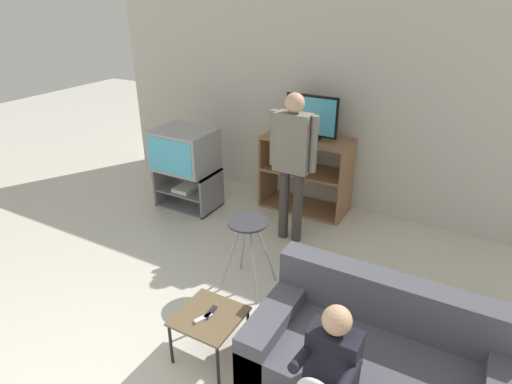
% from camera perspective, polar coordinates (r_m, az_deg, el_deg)
% --- Properties ---
extents(wall_back, '(6.40, 0.06, 2.60)m').
position_cam_1_polar(wall_back, '(5.37, 10.50, 11.26)').
color(wall_back, beige).
rests_on(wall_back, ground_plane).
extents(tv_stand, '(0.77, 0.50, 0.51)m').
position_cam_1_polar(tv_stand, '(5.60, -9.02, 0.57)').
color(tv_stand, slate).
rests_on(tv_stand, ground_plane).
extents(television_main, '(0.73, 0.59, 0.51)m').
position_cam_1_polar(television_main, '(5.44, -9.52, 5.60)').
color(television_main, '#9E9EA3').
rests_on(television_main, tv_stand).
extents(media_shelf, '(1.09, 0.51, 0.95)m').
position_cam_1_polar(media_shelf, '(5.40, 6.60, 2.50)').
color(media_shelf, '#8E6642').
rests_on(media_shelf, ground_plane).
extents(television_flat, '(0.65, 0.20, 0.52)m').
position_cam_1_polar(television_flat, '(5.14, 7.40, 9.72)').
color(television_flat, black).
rests_on(television_flat, media_shelf).
extents(folding_stool, '(0.43, 0.41, 0.71)m').
position_cam_1_polar(folding_stool, '(3.89, -1.10, -5.60)').
color(folding_stool, '#99999E').
rests_on(folding_stool, ground_plane).
extents(snack_table, '(0.47, 0.47, 0.39)m').
position_cam_1_polar(snack_table, '(3.35, -6.25, -16.58)').
color(snack_table, brown).
rests_on(snack_table, ground_plane).
extents(remote_control_black, '(0.05, 0.15, 0.02)m').
position_cam_1_polar(remote_control_black, '(3.33, -6.11, -15.66)').
color(remote_control_black, '#232328').
rests_on(remote_control_black, snack_table).
extents(remote_control_white, '(0.09, 0.15, 0.02)m').
position_cam_1_polar(remote_control_white, '(3.29, -7.04, -16.36)').
color(remote_control_white, silver).
rests_on(remote_control_white, snack_table).
extents(couch, '(1.68, 0.89, 0.80)m').
position_cam_1_polar(couch, '(3.23, 15.76, -21.42)').
color(couch, '#4C4C56').
rests_on(couch, ground_plane).
extents(person_standing_adult, '(0.53, 0.20, 1.66)m').
position_cam_1_polar(person_standing_adult, '(4.50, 4.90, 4.96)').
color(person_standing_adult, '#3D3833').
rests_on(person_standing_adult, ground_plane).
extents(person_seated_child, '(0.33, 0.43, 1.02)m').
position_cam_1_polar(person_seated_child, '(2.68, 9.53, -22.81)').
color(person_seated_child, '#2D2D38').
rests_on(person_seated_child, ground_plane).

